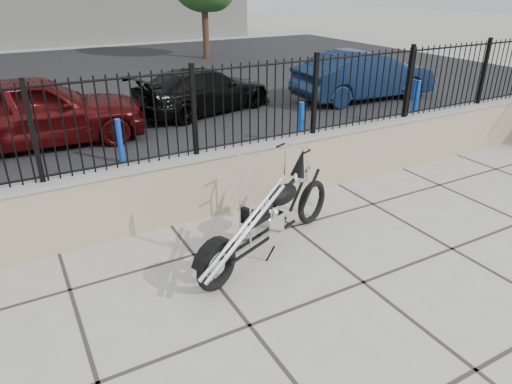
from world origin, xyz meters
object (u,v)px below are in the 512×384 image
Objects in this scene: car_blue at (364,75)px; chopper_motorcycle at (268,201)px; car_red at (36,111)px; car_black at (204,90)px.

chopper_motorcycle is at bearing 134.04° from car_blue.
car_black is at bearing -75.69° from car_red.
car_red is 1.04× the size of car_blue.
car_blue reaches higher than car_black.
chopper_motorcycle reaches higher than car_black.
chopper_motorcycle is 0.57× the size of car_red.
car_blue is at bearing -116.57° from car_black.
chopper_motorcycle is at bearing -158.45° from car_red.
chopper_motorcycle is 0.59× the size of car_blue.
car_black is at bearing 81.01° from car_blue.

